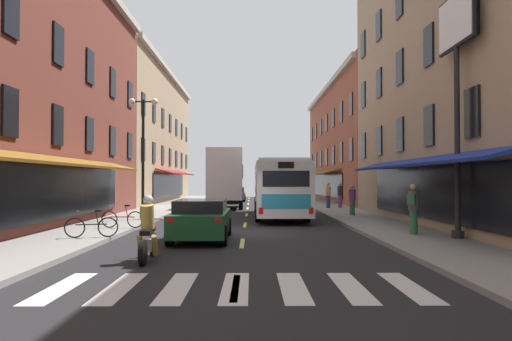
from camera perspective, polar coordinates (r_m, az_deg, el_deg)
ground_plane at (r=19.49m, az=-1.41°, el=-7.27°), size 34.80×80.00×0.10m
lane_centre_dashes at (r=19.24m, az=-1.42°, el=-7.19°), size 0.14×73.90×0.01m
crosswalk_near at (r=9.60m, az=-2.40°, el=-13.36°), size 7.10×2.80×0.01m
sidewalk_left at (r=20.45m, az=-18.30°, el=-6.59°), size 3.00×80.00×0.14m
sidewalk_right at (r=20.26m, az=15.63°, el=-6.65°), size 3.00×80.00×0.14m
billboard_sign at (r=17.87m, az=22.25°, el=12.76°), size 0.40×2.71×8.09m
transit_bus at (r=26.99m, az=2.68°, el=-2.03°), size 2.66×11.05×3.05m
box_truck at (r=35.15m, az=-3.55°, el=-0.98°), size 2.59×6.70×4.19m
sedan_near at (r=16.76m, az=-6.36°, el=-5.66°), size 1.89×4.34×1.38m
sedan_mid at (r=47.06m, az=-2.44°, el=-2.74°), size 1.98×4.33×1.37m
motorcycle_rider at (r=12.77m, az=-12.42°, el=-7.08°), size 0.62×2.07×1.66m
bicycle_near at (r=20.32m, az=-15.25°, el=-5.42°), size 1.71×0.48×0.91m
bicycle_mid at (r=17.22m, az=-18.55°, el=-6.18°), size 1.67×0.57×0.91m
pedestrian_near at (r=18.13m, az=17.79°, el=-4.10°), size 0.47×0.52×1.77m
pedestrian_mid at (r=34.46m, az=9.74°, el=-2.76°), size 0.36×0.36×1.74m
pedestrian_far at (r=26.96m, az=11.11°, el=-3.33°), size 0.36×0.36×1.66m
pedestrian_rear at (r=33.81m, az=8.39°, el=-2.81°), size 0.36×0.36×1.72m
street_lamp_twin at (r=24.51m, az=-12.98°, el=2.05°), size 1.42×0.32×5.88m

